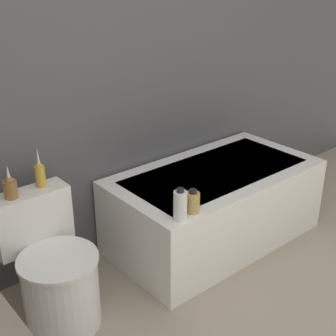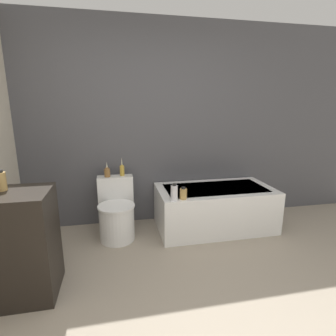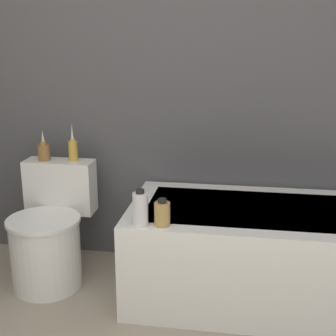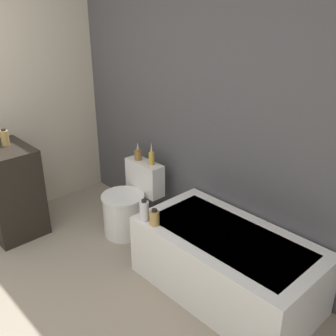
{
  "view_description": "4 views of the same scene",
  "coord_description": "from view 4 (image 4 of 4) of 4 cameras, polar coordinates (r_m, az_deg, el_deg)",
  "views": [
    {
      "loc": [
        -1.27,
        -0.25,
        1.85
      ],
      "look_at": [
        0.31,
        1.63,
        0.74
      ],
      "focal_mm": 50.0,
      "sensor_mm": 36.0,
      "label": 1
    },
    {
      "loc": [
        -0.4,
        -1.24,
        1.55
      ],
      "look_at": [
        0.16,
        1.51,
        0.88
      ],
      "focal_mm": 28.0,
      "sensor_mm": 36.0,
      "label": 2
    },
    {
      "loc": [
        0.69,
        -0.7,
        1.45
      ],
      "look_at": [
        0.33,
        1.55,
        0.8
      ],
      "focal_mm": 50.0,
      "sensor_mm": 36.0,
      "label": 3
    },
    {
      "loc": [
        2.36,
        -0.33,
        2.23
      ],
      "look_at": [
        0.28,
        1.61,
        0.96
      ],
      "focal_mm": 42.0,
      "sensor_mm": 36.0,
      "label": 4
    }
  ],
  "objects": [
    {
      "name": "wall_back_tiled",
      "position": [
        3.57,
        3.59,
        8.86
      ],
      "size": [
        6.4,
        0.06,
        2.6
      ],
      "color": "#4C4C51",
      "rests_on": "ground_plane"
    },
    {
      "name": "bathtub",
      "position": [
        3.24,
        8.4,
        -13.49
      ],
      "size": [
        1.45,
        0.78,
        0.53
      ],
      "color": "white",
      "rests_on": "ground"
    },
    {
      "name": "toilet",
      "position": [
        3.96,
        -5.7,
        -5.37
      ],
      "size": [
        0.43,
        0.58,
        0.7
      ],
      "color": "white",
      "rests_on": "ground"
    },
    {
      "name": "vanity_counter",
      "position": [
        4.19,
        -22.04,
        -3.06
      ],
      "size": [
        0.62,
        0.48,
        0.9
      ],
      "color": "black",
      "rests_on": "ground"
    },
    {
      "name": "soap_bottle_glass",
      "position": [
        4.06,
        -22.6,
        4.08
      ],
      "size": [
        0.07,
        0.07,
        0.17
      ],
      "color": "tan",
      "rests_on": "vanity_counter"
    },
    {
      "name": "vase_gold",
      "position": [
        3.94,
        -4.39,
        2.09
      ],
      "size": [
        0.07,
        0.07,
        0.19
      ],
      "color": "olive",
      "rests_on": "toilet"
    },
    {
      "name": "vase_silver",
      "position": [
        3.82,
        -2.42,
        1.63
      ],
      "size": [
        0.06,
        0.06,
        0.23
      ],
      "color": "gold",
      "rests_on": "toilet"
    },
    {
      "name": "shampoo_bottle_tall",
      "position": [
        3.2,
        -3.46,
        -6.2
      ],
      "size": [
        0.08,
        0.08,
        0.19
      ],
      "color": "silver",
      "rests_on": "bathtub"
    },
    {
      "name": "shampoo_bottle_short",
      "position": [
        3.15,
        -1.99,
        -7.21
      ],
      "size": [
        0.08,
        0.08,
        0.14
      ],
      "color": "tan",
      "rests_on": "bathtub"
    }
  ]
}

